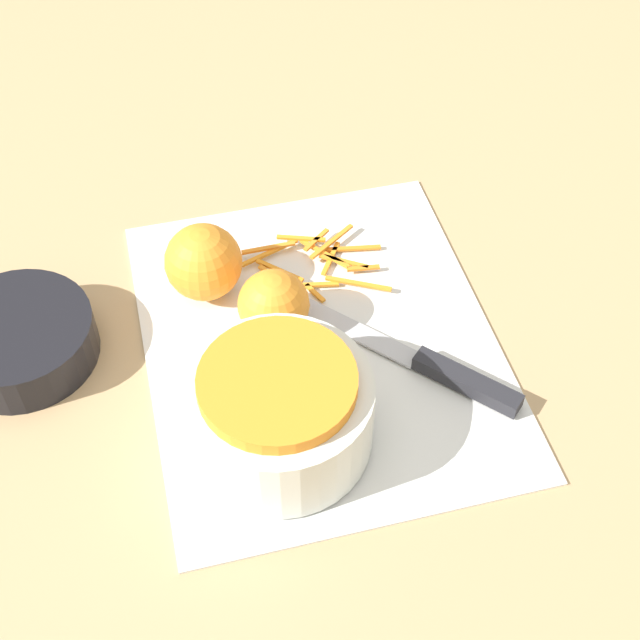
{
  "coord_description": "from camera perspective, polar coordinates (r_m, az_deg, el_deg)",
  "views": [
    {
      "loc": [
        -0.56,
        0.14,
        0.7
      ],
      "look_at": [
        0.0,
        0.0,
        0.04
      ],
      "focal_mm": 50.0,
      "sensor_mm": 36.0,
      "label": 1
    }
  ],
  "objects": [
    {
      "name": "ground_plane",
      "position": [
        0.91,
        0.0,
        -1.49
      ],
      "size": [
        4.0,
        4.0,
        0.0
      ],
      "primitive_type": "plane",
      "color": "tan"
    },
    {
      "name": "bowl_speckled",
      "position": [
        0.79,
        -2.65,
        -5.73
      ],
      "size": [
        0.17,
        0.17,
        0.09
      ],
      "color": "silver",
      "rests_on": "cutting_board"
    },
    {
      "name": "orange_right",
      "position": [
        0.88,
        -2.98,
        0.98
      ],
      "size": [
        0.07,
        0.07,
        0.07
      ],
      "color": "orange",
      "rests_on": "cutting_board"
    },
    {
      "name": "knife",
      "position": [
        0.88,
        7.49,
        -3.06
      ],
      "size": [
        0.22,
        0.2,
        0.02
      ],
      "rotation": [
        0.0,
        0.0,
        0.74
      ],
      "color": "#232328",
      "rests_on": "cutting_board"
    },
    {
      "name": "peel_pile",
      "position": [
        0.97,
        -0.36,
        3.78
      ],
      "size": [
        0.11,
        0.16,
        0.01
      ],
      "color": "orange",
      "rests_on": "cutting_board"
    },
    {
      "name": "orange_left",
      "position": [
        0.93,
        -7.47,
        3.69
      ],
      "size": [
        0.08,
        0.08,
        0.08
      ],
      "color": "orange",
      "rests_on": "cutting_board"
    },
    {
      "name": "bowl_dark",
      "position": [
        0.93,
        -18.69,
        -1.2
      ],
      "size": [
        0.15,
        0.15,
        0.05
      ],
      "color": "black",
      "rests_on": "ground_plane"
    },
    {
      "name": "cutting_board",
      "position": [
        0.9,
        0.0,
        -1.37
      ],
      "size": [
        0.43,
        0.35,
        0.01
      ],
      "color": "silver",
      "rests_on": "ground_plane"
    }
  ]
}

